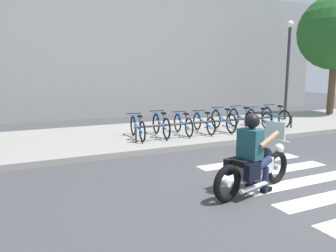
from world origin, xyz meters
TOP-DOWN VIEW (x-y plane):
  - ground_plane at (0.00, 0.00)m, footprint 48.00×48.00m
  - sidewalk at (0.00, 5.46)m, footprint 24.00×4.40m
  - crosswalk_stripe_2 at (0.33, 0.00)m, footprint 2.80×0.40m
  - crosswalk_stripe_3 at (0.33, 0.80)m, footprint 2.80×0.40m
  - crosswalk_stripe_4 at (0.33, 1.60)m, footprint 2.80×0.40m
  - motorcycle at (-0.91, -0.00)m, footprint 2.06×0.85m
  - rider at (-0.99, -0.02)m, footprint 0.72×0.64m
  - bicycle_0 at (-1.45, 4.68)m, footprint 0.48×1.68m
  - bicycle_1 at (-0.67, 4.68)m, footprint 0.48×1.65m
  - bicycle_2 at (0.11, 4.68)m, footprint 0.48×1.56m
  - bicycle_3 at (0.89, 4.68)m, footprint 0.48×1.63m
  - bicycle_4 at (1.67, 4.68)m, footprint 0.48×1.70m
  - bicycle_5 at (2.44, 4.68)m, footprint 0.48×1.70m
  - bicycle_6 at (3.22, 4.68)m, footprint 0.48×1.56m
  - bicycle_7 at (4.00, 4.68)m, footprint 0.48×1.65m
  - bike_rack at (1.28, 4.13)m, footprint 6.05×0.07m
  - street_lamp at (5.67, 5.86)m, footprint 0.28×0.28m
  - tree_near_rack at (8.95, 6.26)m, footprint 3.46×3.46m
  - building_backdrop at (0.00, 11.16)m, footprint 24.00×1.20m

SIDE VIEW (x-z plane):
  - ground_plane at x=0.00m, z-range 0.00..0.00m
  - crosswalk_stripe_2 at x=0.33m, z-range 0.00..0.01m
  - crosswalk_stripe_3 at x=0.33m, z-range 0.00..0.01m
  - crosswalk_stripe_4 at x=0.33m, z-range 0.00..0.01m
  - sidewalk at x=0.00m, z-range 0.00..0.15m
  - motorcycle at x=-0.91m, z-range -0.15..1.07m
  - bicycle_3 at x=0.89m, z-range 0.12..0.84m
  - bicycle_2 at x=0.11m, z-range 0.12..0.85m
  - bicycle_6 at x=3.22m, z-range 0.12..0.86m
  - bicycle_0 at x=-1.45m, z-range 0.12..0.86m
  - bicycle_1 at x=-0.67m, z-range 0.12..0.90m
  - bicycle_7 at x=4.00m, z-range 0.11..0.90m
  - bicycle_4 at x=1.67m, z-range 0.11..0.91m
  - bicycle_5 at x=2.44m, z-range 0.11..0.92m
  - bike_rack at x=1.28m, z-range 0.34..0.82m
  - rider at x=-0.99m, z-range 0.11..1.55m
  - street_lamp at x=5.67m, z-range 0.45..4.68m
  - building_backdrop at x=0.00m, z-range 0.00..6.24m
  - tree_near_rack at x=8.95m, z-range 1.11..6.82m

